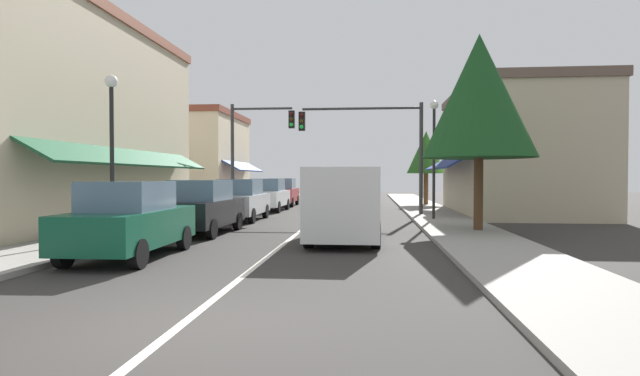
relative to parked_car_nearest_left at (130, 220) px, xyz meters
The scene contains 19 objects.
ground_plane 13.29m from the parked_car_nearest_left, 76.39° to the left, with size 80.00×80.00×0.00m, color #33302D.
sidewalk_left 13.13m from the parked_car_nearest_left, 100.47° to the left, with size 2.60×56.00×0.12m, color gray.
sidewalk_right 15.52m from the parked_car_nearest_left, 56.22° to the left, with size 2.60×56.00×0.12m, color gray.
lane_center_stripe 13.29m from the parked_car_nearest_left, 76.39° to the left, with size 0.14×52.00×0.01m, color silver.
storefront_left_block 9.91m from the parked_car_nearest_left, 132.89° to the left, with size 6.75×14.20×8.02m.
storefront_right_block 19.74m from the parked_car_nearest_left, 49.39° to the left, with size 7.02×10.20×6.24m.
storefront_far_left 23.70m from the parked_car_nearest_left, 104.00° to the left, with size 5.38×8.20×6.28m.
parked_car_nearest_left is the anchor object (origin of this frame).
parked_car_second_left 4.92m from the parked_car_nearest_left, 89.63° to the left, with size 1.88×4.15×1.77m.
parked_car_third_left 10.01m from the parked_car_nearest_left, 89.93° to the left, with size 1.80×4.11×1.77m.
parked_car_far_left 15.80m from the parked_car_nearest_left, 89.90° to the left, with size 1.82×4.12×1.77m.
parked_car_distant_left 20.74m from the parked_car_nearest_left, 90.18° to the left, with size 1.86×4.14×1.77m.
van_in_lane 6.03m from the parked_car_nearest_left, 37.57° to the left, with size 2.01×5.18×2.12m.
traffic_signal_mast_arm 14.54m from the parked_car_nearest_left, 66.03° to the left, with size 5.89×0.50×5.38m.
traffic_signal_left_corner 15.07m from the parked_car_nearest_left, 92.19° to the left, with size 3.42×0.50×5.67m.
street_lamp_left_near 3.99m from the parked_car_nearest_left, 124.51° to the left, with size 0.36×0.36×4.77m.
street_lamp_right_mid 13.40m from the parked_car_nearest_left, 51.64° to the left, with size 0.36×0.36×5.05m.
tree_right_near 11.47m from the parked_car_nearest_left, 33.44° to the left, with size 3.71×3.71×6.58m.
tree_right_far 23.47m from the parked_car_nearest_left, 67.11° to the left, with size 2.43×2.43×4.77m.
Camera 1 is at (2.37, -5.96, 1.88)m, focal length 28.30 mm.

